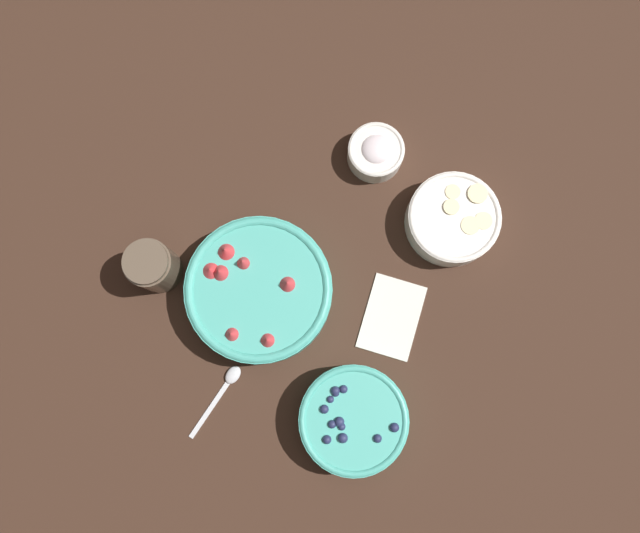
{
  "coord_description": "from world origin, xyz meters",
  "views": [
    {
      "loc": [
        0.1,
        0.1,
        1.05
      ],
      "look_at": [
        -0.03,
        0.01,
        0.04
      ],
      "focal_mm": 35.0,
      "sensor_mm": 36.0,
      "label": 1
    }
  ],
  "objects_px": {
    "bowl_strawberries": "(259,290)",
    "bowl_cream": "(376,152)",
    "bowl_bananas": "(453,219)",
    "jar_chocolate": "(154,267)",
    "bowl_blueberries": "(353,419)"
  },
  "relations": [
    {
      "from": "bowl_strawberries",
      "to": "bowl_bananas",
      "type": "relative_size",
      "value": 1.54
    },
    {
      "from": "bowl_strawberries",
      "to": "bowl_bananas",
      "type": "height_order",
      "value": "bowl_strawberries"
    },
    {
      "from": "jar_chocolate",
      "to": "bowl_strawberries",
      "type": "bearing_deg",
      "value": 112.4
    },
    {
      "from": "bowl_blueberries",
      "to": "jar_chocolate",
      "type": "bearing_deg",
      "value": -92.06
    },
    {
      "from": "bowl_strawberries",
      "to": "jar_chocolate",
      "type": "bearing_deg",
      "value": -67.6
    },
    {
      "from": "bowl_cream",
      "to": "bowl_strawberries",
      "type": "bearing_deg",
      "value": -4.25
    },
    {
      "from": "bowl_strawberries",
      "to": "bowl_blueberries",
      "type": "relative_size",
      "value": 1.38
    },
    {
      "from": "bowl_cream",
      "to": "jar_chocolate",
      "type": "distance_m",
      "value": 0.42
    },
    {
      "from": "bowl_bananas",
      "to": "jar_chocolate",
      "type": "height_order",
      "value": "jar_chocolate"
    },
    {
      "from": "bowl_strawberries",
      "to": "bowl_cream",
      "type": "height_order",
      "value": "bowl_strawberries"
    },
    {
      "from": "bowl_blueberries",
      "to": "bowl_cream",
      "type": "height_order",
      "value": "bowl_blueberries"
    },
    {
      "from": "bowl_blueberries",
      "to": "bowl_bananas",
      "type": "height_order",
      "value": "bowl_blueberries"
    },
    {
      "from": "bowl_strawberries",
      "to": "bowl_blueberries",
      "type": "bearing_deg",
      "value": 71.41
    },
    {
      "from": "jar_chocolate",
      "to": "bowl_cream",
      "type": "bearing_deg",
      "value": 153.67
    },
    {
      "from": "bowl_bananas",
      "to": "bowl_cream",
      "type": "distance_m",
      "value": 0.17
    }
  ]
}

